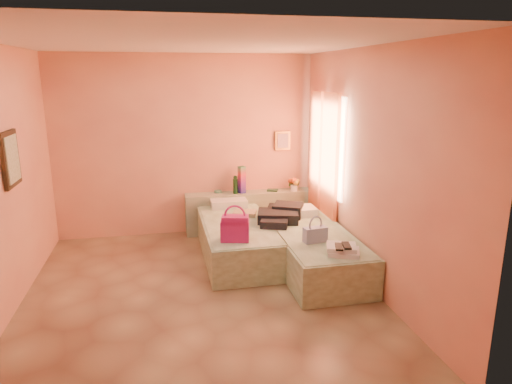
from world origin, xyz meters
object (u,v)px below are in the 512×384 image
(blue_handbag, at_px, (315,235))
(flower_vase, at_px, (294,183))
(bed_right, at_px, (314,252))
(water_bottle, at_px, (235,185))
(headboard_ledge, at_px, (249,211))
(green_book, at_px, (272,190))
(magenta_handbag, at_px, (235,228))
(towel_stack, at_px, (344,250))
(bed_left, at_px, (237,239))

(blue_handbag, bearing_deg, flower_vase, 72.46)
(bed_right, xyz_separation_m, water_bottle, (-0.76, 1.66, 0.54))
(headboard_ledge, height_order, blue_handbag, blue_handbag)
(flower_vase, bearing_deg, green_book, 172.52)
(magenta_handbag, xyz_separation_m, towel_stack, (1.14, -0.68, -0.11))
(water_bottle, bearing_deg, headboard_ledge, 9.44)
(green_book, distance_m, magenta_handbag, 1.95)
(water_bottle, relative_size, green_book, 1.62)
(water_bottle, xyz_separation_m, magenta_handbag, (-0.28, -1.70, -0.12))
(bed_left, distance_m, magenta_handbag, 0.82)
(green_book, xyz_separation_m, blue_handbag, (0.05, -1.97, -0.07))
(towel_stack, bearing_deg, flower_vase, 87.55)
(water_bottle, distance_m, blue_handbag, 2.07)
(green_book, xyz_separation_m, magenta_handbag, (-0.90, -1.73, -0.00))
(bed_left, bearing_deg, headboard_ledge, 69.99)
(headboard_ledge, bearing_deg, green_book, -1.79)
(headboard_ledge, bearing_deg, water_bottle, -170.56)
(magenta_handbag, height_order, blue_handbag, magenta_handbag)
(headboard_ledge, xyz_separation_m, green_book, (0.38, -0.01, 0.34))
(blue_handbag, xyz_separation_m, towel_stack, (0.19, -0.44, -0.04))
(bed_right, relative_size, towel_stack, 5.71)
(headboard_ledge, distance_m, bed_left, 1.12)
(flower_vase, height_order, towel_stack, flower_vase)
(bed_left, relative_size, water_bottle, 7.35)
(headboard_ledge, relative_size, magenta_handbag, 5.96)
(headboard_ledge, distance_m, towel_stack, 2.51)
(green_book, bearing_deg, blue_handbag, -66.66)
(headboard_ledge, height_order, bed_left, headboard_ledge)
(bed_left, distance_m, water_bottle, 1.15)
(bed_right, distance_m, water_bottle, 1.90)
(bed_left, xyz_separation_m, green_book, (0.76, 1.04, 0.41))
(headboard_ledge, distance_m, water_bottle, 0.52)
(green_book, relative_size, magenta_handbag, 0.49)
(blue_handbag, bearing_deg, bed_right, 63.94)
(bed_right, xyz_separation_m, flower_vase, (0.20, 1.64, 0.53))
(water_bottle, height_order, blue_handbag, water_bottle)
(flower_vase, height_order, magenta_handbag, flower_vase)
(magenta_handbag, bearing_deg, bed_left, 91.73)
(headboard_ledge, bearing_deg, bed_left, -109.65)
(towel_stack, bearing_deg, bed_right, 98.11)
(green_book, bearing_deg, flower_vase, 14.30)
(bed_left, distance_m, bed_right, 1.11)
(headboard_ledge, bearing_deg, bed_right, -72.84)
(headboard_ledge, xyz_separation_m, towel_stack, (0.63, -2.42, 0.23))
(headboard_ledge, relative_size, green_book, 12.22)
(green_book, distance_m, towel_stack, 2.43)
(flower_vase, bearing_deg, bed_left, -138.06)
(water_bottle, height_order, magenta_handbag, water_bottle)
(bed_right, xyz_separation_m, blue_handbag, (-0.09, -0.29, 0.34))
(headboard_ledge, distance_m, flower_vase, 0.86)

